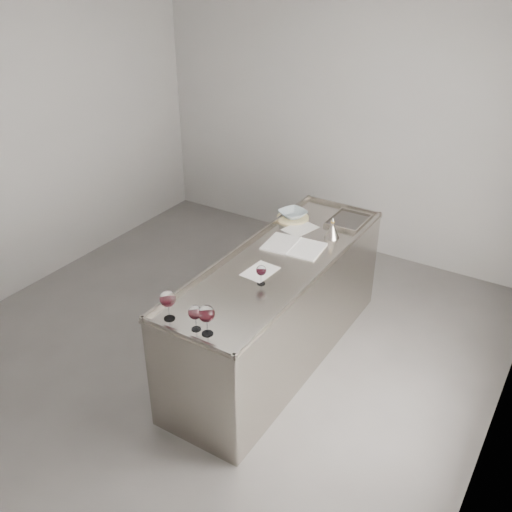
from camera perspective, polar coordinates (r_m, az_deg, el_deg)
The scene contains 12 objects.
room_shell at distance 4.30m, azimuth -5.28°, elevation 5.04°, with size 4.54×5.04×2.84m.
counter at distance 4.74m, azimuth 2.30°, elevation -5.29°, with size 0.77×2.42×0.97m.
wine_glass_left at distance 3.77m, azimuth -8.81°, elevation -4.33°, with size 0.11×0.11×0.21m.
wine_glass_middle at distance 3.66m, azimuth -6.10°, elevation -5.68°, with size 0.09×0.09×0.18m.
wine_glass_right at distance 3.60m, azimuth -4.97°, elevation -5.84°, with size 0.11×0.11×0.21m.
wine_glass_small at distance 4.12m, azimuth 0.52°, elevation -1.51°, with size 0.08×0.08×0.15m.
notebook at distance 4.68m, azimuth 3.80°, elevation 0.98°, with size 0.50×0.37×0.02m.
loose_paper_top at distance 4.98m, azimuth 4.45°, elevation 2.77°, with size 0.20×0.29×0.00m, color silver.
loose_paper_under at distance 4.32m, azimuth 0.42°, elevation -1.55°, with size 0.20×0.28×0.00m, color silver.
trivet at distance 5.16m, azimuth 3.70°, elevation 3.84°, with size 0.29×0.29×0.02m, color #D1BF87.
ceramic_bowl at distance 5.14m, azimuth 3.71°, elevation 4.23°, with size 0.24×0.24×0.06m, color #99ABB2.
wine_funnel at distance 4.83m, azimuth 7.62°, elevation 2.44°, with size 0.13×0.13×0.19m.
Camera 1 is at (2.41, -3.11, 3.15)m, focal length 40.00 mm.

